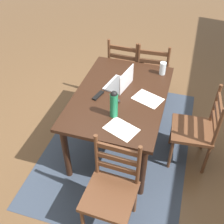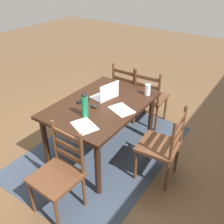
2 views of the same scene
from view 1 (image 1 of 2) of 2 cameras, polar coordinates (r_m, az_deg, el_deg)
ground_plane at (r=3.52m, az=1.49°, el=-6.25°), size 14.00×14.00×0.00m
area_rug at (r=3.52m, az=1.49°, el=-6.21°), size 2.45×1.68×0.01m
dining_table at (r=3.07m, az=1.70°, el=2.16°), size 1.42×0.97×0.76m
chair_left_near at (r=4.01m, az=2.75°, el=9.04°), size 0.45×0.45×0.95m
chair_far_head at (r=3.15m, az=16.89°, el=-3.53°), size 0.48×0.48×0.95m
chair_right_far at (r=2.53m, az=-0.18°, el=-16.04°), size 0.46×0.46×0.95m
chair_left_far at (r=3.95m, az=8.33°, el=8.08°), size 0.46×0.46×0.95m
laptop at (r=3.10m, az=1.97°, el=6.18°), size 0.36×0.28×0.23m
water_bottle at (r=2.64m, az=0.39°, el=1.78°), size 0.08×0.08×0.30m
drinking_glass at (r=3.35m, az=10.38°, el=8.82°), size 0.07×0.07×0.15m
computer_mouse at (r=2.90m, az=0.75°, el=2.45°), size 0.07×0.10×0.03m
tv_remote at (r=2.98m, az=-2.87°, el=3.43°), size 0.18×0.09×0.02m
paper_stack_left at (r=2.97m, az=7.36°, el=2.72°), size 0.31×0.35×0.00m
paper_stack_right at (r=2.60m, az=1.92°, el=-3.50°), size 0.31×0.35×0.00m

